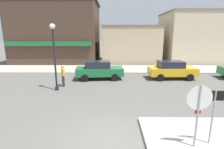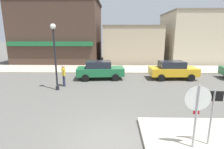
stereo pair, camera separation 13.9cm
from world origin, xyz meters
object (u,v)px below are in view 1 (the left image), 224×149
(lamp_post, at_px, (54,47))
(pedestrian_crossing_near, at_px, (63,75))
(stop_sign, at_px, (198,108))
(parked_car_second, at_px, (172,70))
(one_way_sign, at_px, (213,111))
(parked_car_nearest, at_px, (99,70))

(lamp_post, relative_size, pedestrian_crossing_near, 2.82)
(stop_sign, height_order, parked_car_second, stop_sign)
(lamp_post, distance_m, parked_car_second, 9.84)
(one_way_sign, height_order, parked_car_nearest, one_way_sign)
(stop_sign, bearing_deg, pedestrian_crossing_near, 131.34)
(stop_sign, relative_size, pedestrian_crossing_near, 1.43)
(parked_car_second, bearing_deg, parked_car_nearest, -178.67)
(lamp_post, relative_size, parked_car_nearest, 1.10)
(lamp_post, bearing_deg, parked_car_nearest, 49.05)
(one_way_sign, distance_m, lamp_post, 9.71)
(one_way_sign, xyz_separation_m, lamp_post, (-7.26, 6.25, 1.63))
(stop_sign, height_order, one_way_sign, stop_sign)
(parked_car_nearest, bearing_deg, pedestrian_crossing_near, -138.20)
(parked_car_second, bearing_deg, one_way_sign, -100.49)
(stop_sign, height_order, lamp_post, lamp_post)
(stop_sign, xyz_separation_m, parked_car_second, (2.36, 9.71, -0.71))
(parked_car_nearest, bearing_deg, parked_car_second, 1.33)
(stop_sign, xyz_separation_m, parked_car_nearest, (-3.94, 9.56, -0.71))
(one_way_sign, distance_m, parked_car_second, 9.71)
(lamp_post, distance_m, parked_car_nearest, 4.68)
(lamp_post, distance_m, pedestrian_crossing_near, 2.29)
(one_way_sign, xyz_separation_m, parked_car_second, (1.76, 9.53, -0.52))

